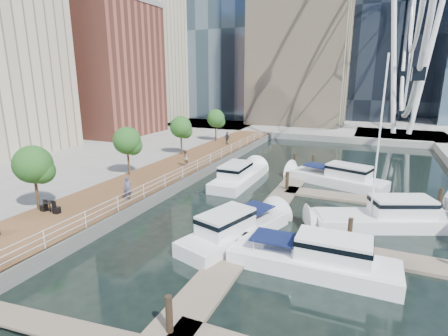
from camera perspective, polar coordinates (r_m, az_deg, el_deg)
name	(u,v)px	position (r m, az deg, el deg)	size (l,w,h in m)	color
ground	(139,291)	(18.44, -13.72, -18.90)	(520.00, 520.00, 0.00)	black
boardwalk	(157,180)	(34.23, -10.94, -1.87)	(6.00, 60.00, 1.00)	brown
seawall	(184,183)	(32.69, -6.57, -2.48)	(0.25, 60.00, 1.00)	#595954
land_far	(341,109)	(114.86, 18.55, 9.09)	(200.00, 114.00, 1.00)	gray
pier	(400,137)	(64.91, 26.86, 4.57)	(14.00, 12.00, 1.00)	gray
railing	(183,172)	(32.46, -6.77, -0.73)	(0.10, 60.00, 1.05)	white
floating_docks	(333,229)	(24.08, 17.44, -9.50)	(16.00, 34.00, 2.60)	#6D6051
midrise_condos	(55,53)	(58.24, -25.92, 16.52)	(19.00, 67.00, 28.00)	#BCAD8E
street_trees	(127,141)	(34.00, -15.56, 4.31)	(2.60, 42.60, 4.60)	#3F2B1C
yacht_foreground	(311,270)	(20.08, 13.99, -15.92)	(2.60, 9.69, 2.15)	white
pedestrian_near	(128,188)	(27.33, -15.45, -3.24)	(0.68, 0.44, 1.85)	#494961
pedestrian_mid	(185,158)	(36.55, -6.42, 1.62)	(0.87, 0.68, 1.79)	gray
pedestrian_far	(227,138)	(48.49, 0.53, 4.89)	(1.02, 0.43, 1.75)	#353A43
moored_yachts	(355,227)	(26.11, 20.64, -9.04)	(22.13, 34.22, 11.50)	white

